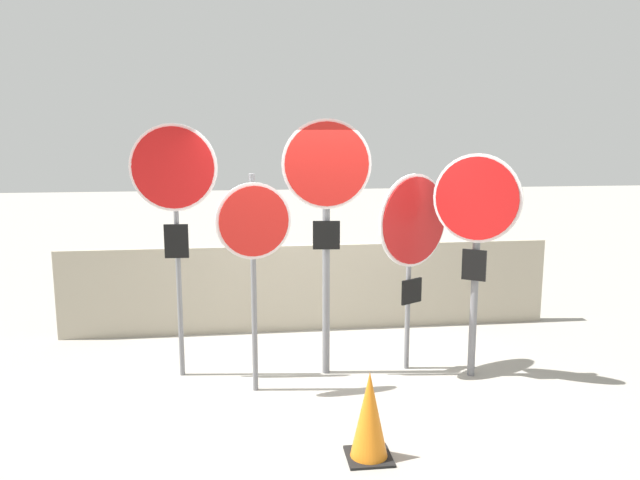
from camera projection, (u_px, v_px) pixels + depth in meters
name	position (u px, v px, depth m)	size (l,w,h in m)	color
ground_plane	(326.00, 373.00, 6.49)	(40.00, 40.00, 0.00)	gray
fence_back	(310.00, 287.00, 7.85)	(6.13, 0.12, 1.09)	#A89E89
stop_sign_0	(174.00, 186.00, 6.06)	(0.85, 0.13, 2.56)	slate
stop_sign_1	(254.00, 235.00, 5.76)	(0.70, 0.18, 2.10)	slate
stop_sign_2	(326.00, 194.00, 6.13)	(0.88, 0.17, 2.61)	slate
stop_sign_3	(413.00, 230.00, 6.33)	(0.83, 0.51, 2.07)	slate
stop_sign_4	(476.00, 220.00, 6.12)	(0.73, 0.52, 2.28)	slate
traffic_cone_0	(369.00, 416.00, 4.76)	(0.35, 0.35, 0.70)	black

